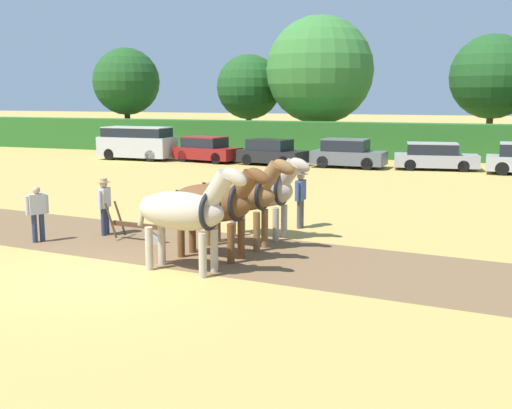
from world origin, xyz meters
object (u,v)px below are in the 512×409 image
farmer_onlooker_left (37,210)px  farmer_at_plow (104,202)px  parked_van (137,143)px  tree_center (492,77)px  draft_horse_lead_left (185,211)px  tree_far_left (126,82)px  parked_car_center (348,154)px  parked_car_left (207,150)px  farmer_beside_team (301,194)px  parked_car_center_left (272,153)px  draft_horse_trail_right (262,189)px  tree_center_left (320,70)px  tree_left (249,87)px  parked_car_center_right (435,157)px  draft_horse_lead_right (214,203)px  plow (140,230)px  draft_horse_trail_left (240,195)px

farmer_onlooker_left → farmer_at_plow: bearing=81.7°
parked_van → tree_center: bearing=29.1°
draft_horse_lead_left → parked_van: draft_horse_lead_left is taller
tree_far_left → parked_car_center: size_ratio=1.85×
parked_car_left → parked_car_center: (8.60, -0.16, 0.04)m
draft_horse_lead_left → farmer_at_plow: bearing=151.5°
farmer_beside_team → parked_van: 22.46m
parked_car_center_left → draft_horse_trail_right: bearing=-60.5°
tree_far_left → tree_center_left: bearing=4.3°
tree_far_left → tree_left: size_ratio=1.09×
draft_horse_trail_right → parked_car_center_right: size_ratio=0.60×
tree_center → draft_horse_lead_left: (-6.20, -33.21, -3.74)m
farmer_onlooker_left → parked_car_center: 21.25m
draft_horse_lead_right → plow: bearing=166.3°
tree_far_left → farmer_onlooker_left: 33.19m
farmer_beside_team → parked_car_center: size_ratio=0.43×
draft_horse_trail_right → farmer_beside_team: (0.66, 1.60, -0.33)m
draft_horse_lead_right → parked_car_left: bearing=121.1°
tree_left → draft_horse_trail_left: tree_left is taller
draft_horse_trail_right → parked_car_left: draft_horse_trail_right is taller
farmer_onlooker_left → parked_car_center: size_ratio=0.38×
tree_left → draft_horse_lead_right: bearing=-70.8°
draft_horse_lead_left → tree_center_left: bearing=105.4°
draft_horse_trail_right → plow: size_ratio=1.53×
draft_horse_trail_left → plow: bearing=-166.4°
tree_center_left → draft_horse_lead_right: tree_center_left is taller
farmer_beside_team → parked_car_center_right: bearing=82.8°
parked_car_left → farmer_at_plow: bearing=-62.0°
parked_van → parked_car_center_left: size_ratio=1.13×
tree_center → parked_car_center: (-7.22, -11.06, -4.38)m
draft_horse_lead_left → farmer_onlooker_left: (-5.11, 1.30, -0.52)m
tree_center → parked_car_center_left: size_ratio=1.92×
farmer_onlooker_left → parked_van: (-9.10, 20.74, 0.16)m
farmer_at_plow → farmer_onlooker_left: (-1.20, -1.40, -0.07)m
tree_left → farmer_onlooker_left: bearing=-79.8°
plow → parked_car_left: parked_car_left is taller
draft_horse_lead_left → parked_car_center_left: draft_horse_lead_left is taller
tree_center → parked_car_center_right: size_ratio=1.74×
farmer_at_plow → parked_car_center_right: bearing=61.5°
parked_van → parked_car_center_right: size_ratio=1.02×
draft_horse_lead_left → draft_horse_trail_right: 3.99m
draft_horse_lead_left → farmer_beside_team: size_ratio=1.68×
draft_horse_lead_right → parked_car_center: size_ratio=0.69×
parked_van → parked_car_left: size_ratio=1.10×
parked_van → parked_car_center: size_ratio=1.14×
tree_left → farmer_beside_team: (11.76, -26.71, -3.50)m
tree_center → tree_far_left: bearing=-174.4°
draft_horse_lead_left → parked_car_left: draft_horse_lead_left is taller
draft_horse_lead_right → parked_van: size_ratio=0.60×
tree_center_left → parked_car_center_left: bearing=-91.2°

